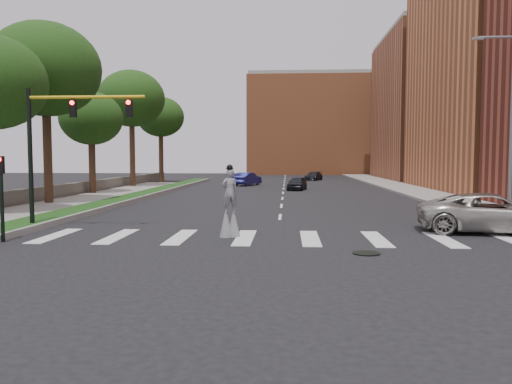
# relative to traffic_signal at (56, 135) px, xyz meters

# --- Properties ---
(ground_plane) EXTENTS (160.00, 160.00, 0.00)m
(ground_plane) POSITION_rel_traffic_signal_xyz_m (9.78, -3.00, -4.15)
(ground_plane) COLOR black
(ground_plane) RESTS_ON ground
(grass_median) EXTENTS (2.00, 60.00, 0.25)m
(grass_median) POSITION_rel_traffic_signal_xyz_m (-1.72, 17.00, -4.03)
(grass_median) COLOR #143C11
(grass_median) RESTS_ON ground
(median_curb) EXTENTS (0.20, 60.00, 0.28)m
(median_curb) POSITION_rel_traffic_signal_xyz_m (-0.67, 17.00, -4.01)
(median_curb) COLOR gray
(median_curb) RESTS_ON ground
(sidewalk_left) EXTENTS (4.00, 60.00, 0.18)m
(sidewalk_left) POSITION_rel_traffic_signal_xyz_m (-4.72, 7.00, -4.06)
(sidewalk_left) COLOR gray
(sidewalk_left) RESTS_ON ground
(sidewalk_right) EXTENTS (5.00, 90.00, 0.18)m
(sidewalk_right) POSITION_rel_traffic_signal_xyz_m (22.28, 22.00, -4.06)
(sidewalk_right) COLOR gray
(sidewalk_right) RESTS_ON ground
(stone_wall) EXTENTS (0.50, 56.00, 1.10)m
(stone_wall) POSITION_rel_traffic_signal_xyz_m (-7.22, 19.00, -3.60)
(stone_wall) COLOR #5A544D
(stone_wall) RESTS_ON ground
(manhole) EXTENTS (0.90, 0.90, 0.04)m
(manhole) POSITION_rel_traffic_signal_xyz_m (12.78, -5.00, -4.13)
(manhole) COLOR black
(manhole) RESTS_ON ground
(building_far) EXTENTS (16.00, 22.00, 20.00)m
(building_far) POSITION_rel_traffic_signal_xyz_m (31.78, 51.00, 5.85)
(building_far) COLOR #AA5E3F
(building_far) RESTS_ON ground
(building_backdrop) EXTENTS (26.00, 14.00, 18.00)m
(building_backdrop) POSITION_rel_traffic_signal_xyz_m (15.78, 75.00, 4.85)
(building_backdrop) COLOR #C96D3F
(building_backdrop) RESTS_ON ground
(streetlight) EXTENTS (2.05, 0.20, 9.00)m
(streetlight) POSITION_rel_traffic_signal_xyz_m (20.68, 3.00, 0.75)
(streetlight) COLOR slate
(streetlight) RESTS_ON ground
(traffic_signal) EXTENTS (5.30, 0.23, 6.20)m
(traffic_signal) POSITION_rel_traffic_signal_xyz_m (0.00, 0.00, 0.00)
(traffic_signal) COLOR black
(traffic_signal) RESTS_ON ground
(secondary_signal) EXTENTS (0.25, 0.21, 3.23)m
(secondary_signal) POSITION_rel_traffic_signal_xyz_m (-0.52, -3.50, -2.20)
(secondary_signal) COLOR black
(secondary_signal) RESTS_ON ground
(stilt_performer) EXTENTS (0.82, 0.64, 2.90)m
(stilt_performer) POSITION_rel_traffic_signal_xyz_m (7.88, -1.78, -3.01)
(stilt_performer) COLOR #372316
(stilt_performer) RESTS_ON ground
(suv_crossing) EXTENTS (6.33, 3.58, 1.67)m
(suv_crossing) POSITION_rel_traffic_signal_xyz_m (18.78, 0.00, -3.32)
(suv_crossing) COLOR #B0AEA6
(suv_crossing) RESTS_ON ground
(car_near) EXTENTS (2.26, 4.09, 1.32)m
(car_near) POSITION_rel_traffic_signal_xyz_m (11.10, 27.04, -3.49)
(car_near) COLOR black
(car_near) RESTS_ON ground
(car_mid) EXTENTS (3.15, 4.71, 1.47)m
(car_mid) POSITION_rel_traffic_signal_xyz_m (5.64, 34.49, -3.42)
(car_mid) COLOR navy
(car_mid) RESTS_ON ground
(car_far) EXTENTS (3.06, 4.45, 1.20)m
(car_far) POSITION_rel_traffic_signal_xyz_m (13.74, 47.37, -3.55)
(car_far) COLOR black
(car_far) RESTS_ON ground
(tree_2) EXTENTS (7.19, 7.19, 11.97)m
(tree_2) POSITION_rel_traffic_signal_xyz_m (-5.67, 10.64, 4.73)
(tree_2) COLOR #372316
(tree_2) RESTS_ON ground
(tree_3) EXTENTS (5.24, 5.24, 8.67)m
(tree_3) POSITION_rel_traffic_signal_xyz_m (-6.30, 19.71, 2.24)
(tree_3) COLOR #372316
(tree_3) RESTS_ON ground
(tree_4) EXTENTS (6.85, 6.85, 12.15)m
(tree_4) POSITION_rel_traffic_signal_xyz_m (-5.98, 29.68, 5.04)
(tree_4) COLOR #372316
(tree_4) RESTS_ON ground
(tree_5) EXTENTS (5.79, 5.79, 10.61)m
(tree_5) POSITION_rel_traffic_signal_xyz_m (-5.50, 39.66, 3.94)
(tree_5) COLOR #372316
(tree_5) RESTS_ON ground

